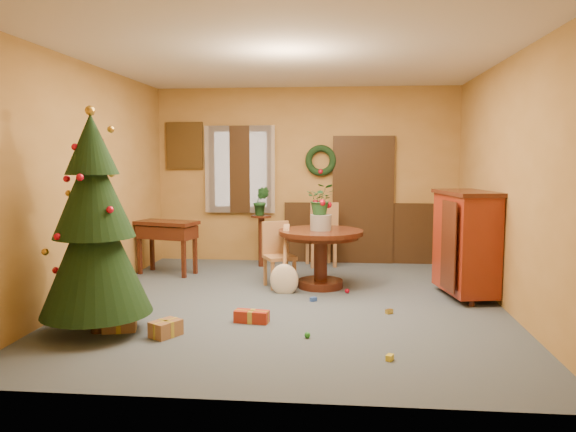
# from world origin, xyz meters

# --- Properties ---
(room_envelope) EXTENTS (5.50, 5.50, 5.50)m
(room_envelope) POSITION_xyz_m (0.21, 2.70, 1.12)
(room_envelope) COLOR #3C4D57
(room_envelope) RESTS_ON ground
(dining_table) EXTENTS (1.14, 1.14, 0.78)m
(dining_table) POSITION_xyz_m (0.33, 0.86, 0.55)
(dining_table) COLOR black
(dining_table) RESTS_ON floor
(urn) EXTENTS (0.28, 0.28, 0.21)m
(urn) POSITION_xyz_m (0.33, 0.86, 0.89)
(urn) COLOR slate
(urn) RESTS_ON dining_table
(centerpiece_plant) EXTENTS (0.38, 0.33, 0.42)m
(centerpiece_plant) POSITION_xyz_m (0.33, 0.86, 1.20)
(centerpiece_plant) COLOR #1E4C23
(centerpiece_plant) RESTS_ON urn
(chair_near) EXTENTS (0.51, 0.51, 0.88)m
(chair_near) POSITION_xyz_m (-0.26, 0.90, 0.47)
(chair_near) COLOR olive
(chair_near) RESTS_ON floor
(chair_far) EXTENTS (0.56, 0.56, 1.04)m
(chair_far) POSITION_xyz_m (0.30, 2.30, 0.56)
(chair_far) COLOR olive
(chair_far) RESTS_ON floor
(guitar) EXTENTS (0.51, 0.64, 0.85)m
(guitar) POSITION_xyz_m (-0.13, 0.48, 0.43)
(guitar) COLOR beige
(guitar) RESTS_ON floor
(plant_stand) EXTENTS (0.32, 0.32, 0.83)m
(plant_stand) POSITION_xyz_m (-0.68, 2.23, 0.51)
(plant_stand) COLOR black
(plant_stand) RESTS_ON floor
(stand_plant) EXTENTS (0.26, 0.21, 0.46)m
(stand_plant) POSITION_xyz_m (-0.68, 2.23, 1.06)
(stand_plant) COLOR #19471E
(stand_plant) RESTS_ON plant_stand
(christmas_tree) EXTENTS (1.09, 1.09, 2.26)m
(christmas_tree) POSITION_xyz_m (-1.83, -1.32, 1.07)
(christmas_tree) COLOR #382111
(christmas_tree) RESTS_ON floor
(writing_desk) EXTENTS (0.99, 0.68, 0.80)m
(writing_desk) POSITION_xyz_m (-2.01, 1.51, 0.61)
(writing_desk) COLOR black
(writing_desk) RESTS_ON floor
(sideboard) EXTENTS (0.74, 1.13, 1.34)m
(sideboard) POSITION_xyz_m (2.15, 0.49, 0.72)
(sideboard) COLOR #60210B
(sideboard) RESTS_ON floor
(gift_a) EXTENTS (0.38, 0.32, 0.18)m
(gift_a) POSITION_xyz_m (-1.64, -1.24, 0.09)
(gift_a) COLOR brown
(gift_a) RESTS_ON floor
(gift_b) EXTENTS (0.22, 0.22, 0.20)m
(gift_b) POSITION_xyz_m (-1.78, -1.23, 0.10)
(gift_b) COLOR #A42A15
(gift_b) RESTS_ON floor
(gift_c) EXTENTS (0.32, 0.35, 0.16)m
(gift_c) POSITION_xyz_m (-1.11, -1.37, 0.08)
(gift_c) COLOR brown
(gift_c) RESTS_ON floor
(gift_d) EXTENTS (0.38, 0.20, 0.13)m
(gift_d) POSITION_xyz_m (-0.34, -0.83, 0.06)
(gift_d) COLOR #A42A15
(gift_d) RESTS_ON floor
(toy_a) EXTENTS (0.09, 0.09, 0.05)m
(toy_a) POSITION_xyz_m (0.27, 0.11, 0.03)
(toy_a) COLOR #274CAB
(toy_a) RESTS_ON floor
(toy_b) EXTENTS (0.06, 0.06, 0.06)m
(toy_b) POSITION_xyz_m (0.28, -1.29, 0.03)
(toy_b) COLOR #238024
(toy_b) RESTS_ON floor
(toy_c) EXTENTS (0.08, 0.09, 0.05)m
(toy_c) POSITION_xyz_m (1.03, -1.82, 0.03)
(toy_c) COLOR gold
(toy_c) RESTS_ON floor
(toy_d) EXTENTS (0.06, 0.06, 0.06)m
(toy_d) POSITION_xyz_m (0.68, 0.55, 0.03)
(toy_d) COLOR red
(toy_d) RESTS_ON floor
(toy_e) EXTENTS (0.09, 0.09, 0.05)m
(toy_e) POSITION_xyz_m (1.15, -0.35, 0.03)
(toy_e) COLOR gold
(toy_e) RESTS_ON floor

